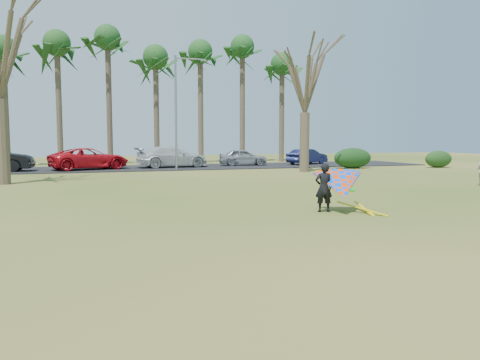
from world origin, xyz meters
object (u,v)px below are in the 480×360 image
object	(u,v)px
streetlight	(178,107)
car_3	(172,157)
car_4	(243,157)
car_5	(307,157)
kite_flyer	(339,185)
car_2	(89,159)
bare_tree_right	(305,74)

from	to	relation	value
streetlight	car_3	xyz separation A→B (m)	(0.05, 2.81, -3.62)
car_4	car_5	size ratio (longest dim) A/B	0.99
car_5	kite_flyer	xyz separation A→B (m)	(-10.60, -23.18, 0.13)
streetlight	car_4	bearing A→B (deg)	29.97
car_2	car_3	distance (m)	6.06
car_2	car_4	bearing A→B (deg)	-102.26
bare_tree_right	kite_flyer	size ratio (longest dim) A/B	3.86
streetlight	car_2	xyz separation A→B (m)	(-5.98, 2.26, -3.65)
car_4	car_2	bearing A→B (deg)	104.36
car_5	car_2	bearing A→B (deg)	69.58
car_2	bare_tree_right	bearing A→B (deg)	-132.35
streetlight	car_2	world-z (taller)	streetlight
streetlight	car_4	world-z (taller)	streetlight
car_4	kite_flyer	world-z (taller)	kite_flyer
car_4	kite_flyer	size ratio (longest dim) A/B	1.64
streetlight	car_4	xyz separation A→B (m)	(6.00, 3.46, -3.74)
bare_tree_right	car_2	bearing A→B (deg)	155.62
bare_tree_right	car_5	xyz separation A→B (m)	(3.84, 7.16, -5.86)
car_4	car_3	bearing A→B (deg)	104.86
car_5	bare_tree_right	bearing A→B (deg)	128.49
car_3	car_5	size ratio (longest dim) A/B	1.38
car_3	car_4	world-z (taller)	car_3
car_3	car_2	bearing A→B (deg)	89.95
streetlight	car_2	bearing A→B (deg)	159.26
car_3	car_5	xyz separation A→B (m)	(11.62, 0.35, -0.14)
kite_flyer	car_2	bearing A→B (deg)	107.57
bare_tree_right	kite_flyer	world-z (taller)	bare_tree_right
kite_flyer	car_5	bearing A→B (deg)	65.43
car_3	kite_flyer	bearing A→B (deg)	177.31
streetlight	kite_flyer	world-z (taller)	streetlight
bare_tree_right	kite_flyer	xyz separation A→B (m)	(-6.76, -16.02, -5.73)
car_2	kite_flyer	world-z (taller)	kite_flyer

